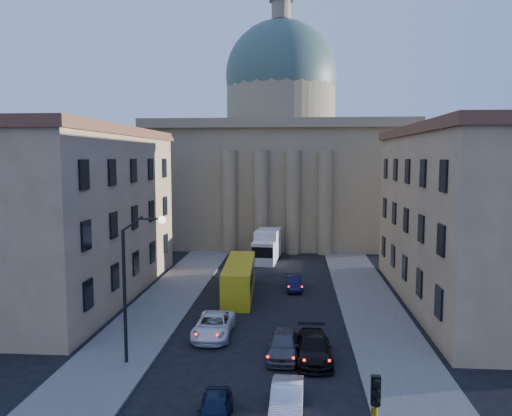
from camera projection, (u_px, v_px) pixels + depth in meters
The scene contains 14 objects.
sidewalk_left at pixel (157, 311), 39.32m from camera, with size 5.00×60.00×0.15m, color #5D5B55.
sidewalk_right at pixel (376, 316), 37.97m from camera, with size 5.00×60.00×0.15m, color #5D5B55.
church at pixel (280, 159), 74.60m from camera, with size 68.02×28.76×36.60m.
building_left at pixel (72, 212), 43.21m from camera, with size 11.60×26.60×14.70m.
building_right at pixel (476, 215), 40.51m from camera, with size 11.60×26.60×14.70m.
street_lamp at pixel (133, 277), 28.75m from camera, with size 2.62×0.44×8.83m.
car_left_near at pixel (215, 409), 22.81m from camera, with size 1.52×3.78×1.29m, color black.
car_right_near at pixel (287, 400), 23.54m from camera, with size 1.51×4.33×1.43m, color #B0B2B8.
car_left_mid at pixel (214, 325), 33.90m from camera, with size 2.46×5.33×1.48m, color white.
car_right_mid at pixel (314, 348), 29.92m from camera, with size 2.10×5.17×1.50m, color black.
car_right_far at pixel (283, 345), 30.32m from camera, with size 1.83×4.55×1.55m, color #47464B.
car_right_distant at pixel (294, 283), 45.68m from camera, with size 1.34×3.84×1.27m, color black.
city_bus at pixel (239, 277), 43.98m from camera, with size 2.87×10.52×2.94m.
box_truck at pixel (267, 247), 58.31m from camera, with size 3.15×6.74×3.59m.
Camera 1 is at (2.36, -19.54, 12.15)m, focal length 35.00 mm.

